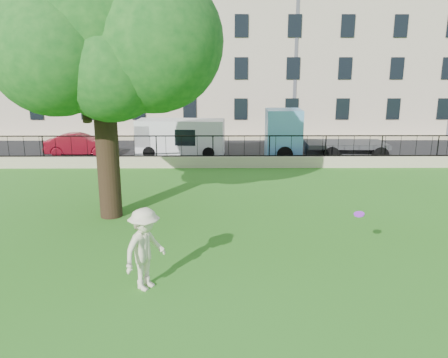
{
  "coord_description": "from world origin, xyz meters",
  "views": [
    {
      "loc": [
        0.41,
        -10.87,
        5.08
      ],
      "look_at": [
        0.52,
        3.5,
        1.48
      ],
      "focal_mm": 35.0,
      "sensor_mm": 36.0,
      "label": 1
    }
  ],
  "objects_px": {
    "frisbee": "(359,214)",
    "white_van": "(181,138)",
    "tree": "(96,24)",
    "red_sedan": "(80,145)",
    "man": "(145,249)",
    "blue_truck": "(325,134)"
  },
  "relations": [
    {
      "from": "frisbee",
      "to": "white_van",
      "type": "bearing_deg",
      "value": 111.09
    },
    {
      "from": "tree",
      "to": "red_sedan",
      "type": "bearing_deg",
      "value": 111.67
    },
    {
      "from": "blue_truck",
      "to": "man",
      "type": "bearing_deg",
      "value": -114.77
    },
    {
      "from": "red_sedan",
      "to": "blue_truck",
      "type": "height_order",
      "value": "blue_truck"
    },
    {
      "from": "tree",
      "to": "white_van",
      "type": "relative_size",
      "value": 1.9
    },
    {
      "from": "tree",
      "to": "red_sedan",
      "type": "height_order",
      "value": "tree"
    },
    {
      "from": "frisbee",
      "to": "blue_truck",
      "type": "distance_m",
      "value": 14.77
    },
    {
      "from": "man",
      "to": "red_sedan",
      "type": "bearing_deg",
      "value": 54.55
    },
    {
      "from": "red_sedan",
      "to": "white_van",
      "type": "distance_m",
      "value": 6.15
    },
    {
      "from": "frisbee",
      "to": "red_sedan",
      "type": "xyz_separation_m",
      "value": [
        -12.14,
        15.56,
        -0.78
      ]
    },
    {
      "from": "red_sedan",
      "to": "blue_truck",
      "type": "distance_m",
      "value": 14.69
    },
    {
      "from": "man",
      "to": "tree",
      "type": "bearing_deg",
      "value": 55.28
    },
    {
      "from": "white_van",
      "to": "man",
      "type": "bearing_deg",
      "value": -84.08
    },
    {
      "from": "red_sedan",
      "to": "blue_truck",
      "type": "xyz_separation_m",
      "value": [
        14.64,
        -1.0,
        0.77
      ]
    },
    {
      "from": "man",
      "to": "frisbee",
      "type": "distance_m",
      "value": 5.52
    },
    {
      "from": "frisbee",
      "to": "blue_truck",
      "type": "xyz_separation_m",
      "value": [
        2.5,
        14.56,
        -0.01
      ]
    },
    {
      "from": "tree",
      "to": "frisbee",
      "type": "relative_size",
      "value": 36.54
    },
    {
      "from": "man",
      "to": "red_sedan",
      "type": "relative_size",
      "value": 0.49
    },
    {
      "from": "blue_truck",
      "to": "frisbee",
      "type": "bearing_deg",
      "value": -97.94
    },
    {
      "from": "white_van",
      "to": "blue_truck",
      "type": "xyz_separation_m",
      "value": [
        8.5,
        -1.0,
        0.35
      ]
    },
    {
      "from": "frisbee",
      "to": "white_van",
      "type": "height_order",
      "value": "white_van"
    },
    {
      "from": "frisbee",
      "to": "blue_truck",
      "type": "relative_size",
      "value": 0.04
    }
  ]
}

